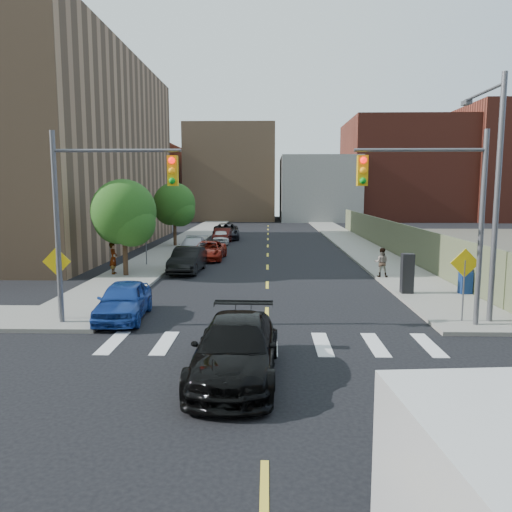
# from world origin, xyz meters

# --- Properties ---
(ground) EXTENTS (160.00, 160.00, 0.00)m
(ground) POSITION_xyz_m (0.00, 0.00, 0.00)
(ground) COLOR black
(ground) RESTS_ON ground
(sidewalk_nw) EXTENTS (3.50, 73.00, 0.15)m
(sidewalk_nw) POSITION_xyz_m (-7.75, 41.50, 0.07)
(sidewalk_nw) COLOR gray
(sidewalk_nw) RESTS_ON ground
(sidewalk_ne) EXTENTS (3.50, 73.00, 0.15)m
(sidewalk_ne) POSITION_xyz_m (7.75, 41.50, 0.07)
(sidewalk_ne) COLOR gray
(sidewalk_ne) RESTS_ON ground
(fence_north) EXTENTS (0.12, 44.00, 2.50)m
(fence_north) POSITION_xyz_m (9.60, 28.00, 1.25)
(fence_north) COLOR #626849
(fence_north) RESTS_ON ground
(building_nw) EXTENTS (22.00, 30.00, 16.00)m
(building_nw) POSITION_xyz_m (-22.00, 30.00, 8.00)
(building_nw) COLOR #8C6B4C
(building_nw) RESTS_ON ground
(bg_bldg_west) EXTENTS (14.00, 18.00, 12.00)m
(bg_bldg_west) POSITION_xyz_m (-22.00, 70.00, 6.00)
(bg_bldg_west) COLOR #592319
(bg_bldg_west) RESTS_ON ground
(bg_bldg_midwest) EXTENTS (14.00, 16.00, 15.00)m
(bg_bldg_midwest) POSITION_xyz_m (-6.00, 72.00, 7.50)
(bg_bldg_midwest) COLOR #8C6B4C
(bg_bldg_midwest) RESTS_ON ground
(bg_bldg_center) EXTENTS (12.00, 16.00, 10.00)m
(bg_bldg_center) POSITION_xyz_m (8.00, 70.00, 5.00)
(bg_bldg_center) COLOR gray
(bg_bldg_center) RESTS_ON ground
(bg_bldg_east) EXTENTS (18.00, 18.00, 16.00)m
(bg_bldg_east) POSITION_xyz_m (22.00, 72.00, 8.00)
(bg_bldg_east) COLOR #592319
(bg_bldg_east) RESTS_ON ground
(bg_bldg_fareast) EXTENTS (14.00, 16.00, 18.00)m
(bg_bldg_fareast) POSITION_xyz_m (38.00, 70.00, 9.00)
(bg_bldg_fareast) COLOR #592319
(bg_bldg_fareast) RESTS_ON ground
(signal_nw) EXTENTS (4.59, 0.30, 7.00)m
(signal_nw) POSITION_xyz_m (-5.98, 6.00, 4.53)
(signal_nw) COLOR #59595E
(signal_nw) RESTS_ON ground
(signal_ne) EXTENTS (4.59, 0.30, 7.00)m
(signal_ne) POSITION_xyz_m (5.98, 6.00, 4.53)
(signal_ne) COLOR #59595E
(signal_ne) RESTS_ON ground
(streetlight_ne) EXTENTS (0.25, 3.70, 9.00)m
(streetlight_ne) POSITION_xyz_m (8.20, 6.90, 5.22)
(streetlight_ne) COLOR #59595E
(streetlight_ne) RESTS_ON ground
(warn_sign_nw) EXTENTS (1.06, 0.06, 2.83)m
(warn_sign_nw) POSITION_xyz_m (-7.80, 6.50, 1.99)
(warn_sign_nw) COLOR #59595E
(warn_sign_nw) RESTS_ON ground
(warn_sign_ne) EXTENTS (1.06, 0.06, 2.83)m
(warn_sign_ne) POSITION_xyz_m (7.20, 6.50, 1.99)
(warn_sign_ne) COLOR #59595E
(warn_sign_ne) RESTS_ON ground
(warn_sign_midwest) EXTENTS (1.06, 0.06, 2.83)m
(warn_sign_midwest) POSITION_xyz_m (-7.80, 20.00, 1.99)
(warn_sign_midwest) COLOR #59595E
(warn_sign_midwest) RESTS_ON ground
(tree_west_near) EXTENTS (3.66, 3.64, 5.52)m
(tree_west_near) POSITION_xyz_m (-8.00, 16.05, 3.48)
(tree_west_near) COLOR #332114
(tree_west_near) RESTS_ON ground
(tree_west_far) EXTENTS (3.66, 3.64, 5.52)m
(tree_west_far) POSITION_xyz_m (-8.00, 31.05, 3.48)
(tree_west_far) COLOR #332114
(tree_west_far) RESTS_ON ground
(parked_car_blue) EXTENTS (2.01, 4.38, 1.45)m
(parked_car_blue) POSITION_xyz_m (-5.50, 7.00, 0.73)
(parked_car_blue) COLOR #1B3E96
(parked_car_blue) RESTS_ON ground
(parked_car_black) EXTENTS (1.82, 4.65, 1.51)m
(parked_car_black) POSITION_xyz_m (-4.79, 17.88, 0.75)
(parked_car_black) COLOR black
(parked_car_black) RESTS_ON ground
(parked_car_red) EXTENTS (2.33, 4.81, 1.32)m
(parked_car_red) POSITION_xyz_m (-4.20, 23.30, 0.66)
(parked_car_red) COLOR maroon
(parked_car_red) RESTS_ON ground
(parked_car_silver) EXTENTS (2.09, 4.95, 1.43)m
(parked_car_silver) POSITION_xyz_m (-5.50, 24.80, 0.71)
(parked_car_silver) COLOR #B7B9C0
(parked_car_silver) RESTS_ON ground
(parked_car_white) EXTENTS (1.71, 3.84, 1.28)m
(parked_car_white) POSITION_xyz_m (-4.27, 33.51, 0.64)
(parked_car_white) COLOR silver
(parked_car_white) RESTS_ON ground
(parked_car_maroon) EXTENTS (1.56, 4.20, 1.37)m
(parked_car_maroon) POSITION_xyz_m (-4.20, 34.23, 0.69)
(parked_car_maroon) COLOR #3E100C
(parked_car_maroon) RESTS_ON ground
(parked_car_grey) EXTENTS (3.05, 5.80, 1.56)m
(parked_car_grey) POSITION_xyz_m (-4.20, 38.03, 0.78)
(parked_car_grey) COLOR black
(parked_car_grey) RESTS_ON ground
(black_sedan) EXTENTS (2.36, 5.44, 1.56)m
(black_sedan) POSITION_xyz_m (-0.80, 1.11, 0.78)
(black_sedan) COLOR black
(black_sedan) RESTS_ON ground
(mailbox) EXTENTS (0.58, 0.47, 1.30)m
(mailbox) POSITION_xyz_m (9.20, 11.38, 0.78)
(mailbox) COLOR navy
(mailbox) RESTS_ON sidewalk_ne
(payphone) EXTENTS (0.55, 0.45, 1.85)m
(payphone) POSITION_xyz_m (6.52, 11.44, 1.07)
(payphone) COLOR black
(payphone) RESTS_ON sidewalk_ne
(pedestrian_west) EXTENTS (0.48, 0.69, 1.79)m
(pedestrian_west) POSITION_xyz_m (-8.80, 16.37, 1.05)
(pedestrian_west) COLOR gray
(pedestrian_west) RESTS_ON sidewalk_nw
(pedestrian_east) EXTENTS (0.90, 0.78, 1.60)m
(pedestrian_east) POSITION_xyz_m (6.30, 15.79, 0.95)
(pedestrian_east) COLOR gray
(pedestrian_east) RESTS_ON sidewalk_ne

